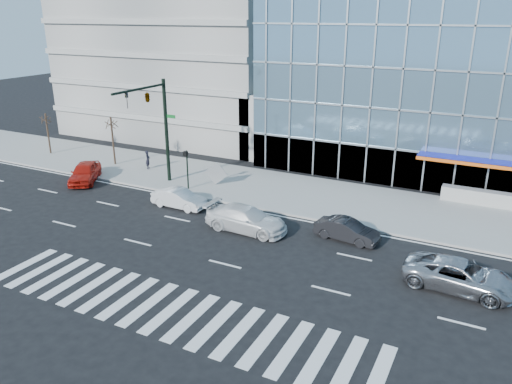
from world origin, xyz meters
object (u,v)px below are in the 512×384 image
Objects in this scene: white_suv at (246,219)px; white_sedan at (179,198)px; silver_suv at (460,276)px; pedestrian at (148,160)px; street_tree_far at (46,119)px; tilted_panel at (216,173)px; street_tree_near at (111,124)px; dark_sedan at (347,230)px; ped_signal_post at (187,164)px; red_sedan at (85,172)px; traffic_signal at (153,108)px.

white_sedan is at bearing 78.34° from white_suv.
pedestrian is (-26.06, 8.76, 0.19)m from silver_suv.
silver_suv is 1.02× the size of white_suv.
street_tree_far is 0.72× the size of silver_suv.
white_suv is at bearing -64.52° from tilted_panel.
white_sedan is (-6.00, 1.34, -0.11)m from white_suv.
silver_suv is (29.55, -8.50, -3.03)m from street_tree_near.
white_sedan is 1.03× the size of dark_sedan.
white_sedan is 5.01m from tilted_panel.
ped_signal_post is 3.76m from white_sedan.
ped_signal_post is 0.56× the size of silver_suv.
dark_sedan is 0.84× the size of red_sedan.
red_sedan reaches higher than white_suv.
ped_signal_post reaches higher than pedestrian.
red_sedan reaches higher than white_sedan.
pedestrian is at bearing 51.97° from white_sedan.
street_tree_near is at bearing 71.63° from red_sedan.
ped_signal_post is 8.79m from white_suv.
red_sedan is at bearing 85.87° from silver_suv.
pedestrian reaches higher than dark_sedan.
silver_suv reaches higher than dark_sedan.
traffic_signal is 7.96m from street_tree_near.
street_tree_near is at bearing 63.12° from white_sedan.
ped_signal_post is (2.50, 0.37, -4.02)m from traffic_signal.
dark_sedan is (15.93, -2.61, -5.53)m from traffic_signal.
traffic_signal is 2.01× the size of white_sedan.
traffic_signal is at bearing 68.44° from white_suv.
red_sedan reaches higher than silver_suv.
white_suv is at bearing -39.54° from red_sedan.
pedestrian reaches higher than white_sedan.
street_tree_near reaches higher than white_suv.
traffic_signal is at bearing 87.49° from dark_sedan.
tilted_panel reaches higher than silver_suv.
traffic_signal reaches higher than red_sedan.
street_tree_near reaches higher than tilted_panel.
traffic_signal reaches higher than tilted_panel.
dark_sedan is at bearing -12.54° from ped_signal_post.
silver_suv is at bearing -38.49° from red_sedan.
ped_signal_post is at bearing 59.83° from white_suv.
tilted_panel is at bearing 29.46° from traffic_signal.
street_tree_near reaches higher than street_tree_far.
pedestrian is (11.49, 0.26, -2.51)m from street_tree_far.
silver_suv is 1.39× the size of dark_sedan.
red_sedan is at bearing 127.40° from pedestrian.
traffic_signal is at bearing -15.83° from red_sedan.
ped_signal_post is at bearing -145.82° from tilted_panel.
ped_signal_post is 9.97m from street_tree_near.
traffic_signal reaches higher than street_tree_near.
white_suv is 4.06× the size of tilted_panel.
red_sedan is (-9.96, 1.19, 0.13)m from white_sedan.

